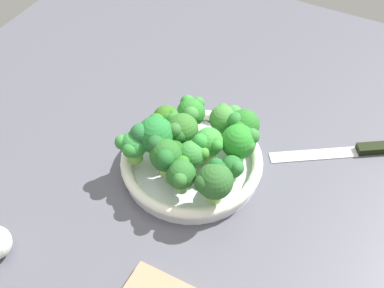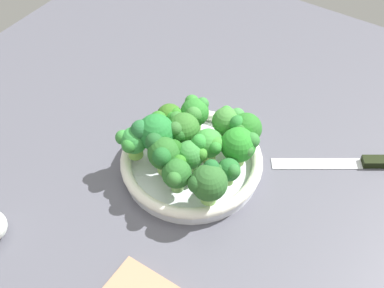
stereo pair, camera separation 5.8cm
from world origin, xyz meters
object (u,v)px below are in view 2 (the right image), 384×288
object	(u,v)px
broccoli_floret_8	(245,128)
broccoli_floret_12	(170,117)
broccoli_floret_3	(195,112)
broccoli_floret_4	(229,171)
bowl	(192,162)
broccoli_floret_6	(164,153)
broccoli_floret_11	(209,144)
broccoli_floret_1	(193,155)
knife	(362,162)
broccoli_floret_7	(134,141)
broccoli_floret_10	(177,173)
broccoli_floret_2	(227,121)
broccoli_floret_9	(240,146)
broccoli_floret_13	(154,132)
broccoli_floret_0	(208,183)
broccoli_floret_5	(182,129)

from	to	relation	value
broccoli_floret_8	broccoli_floret_12	xyz separation A→B (cm)	(4.34, -13.34, -0.81)
broccoli_floret_3	broccoli_floret_4	bearing A→B (deg)	56.59
bowl	broccoli_floret_3	size ratio (longest dim) A/B	3.78
broccoli_floret_4	broccoli_floret_6	distance (cm)	11.53
broccoli_floret_8	broccoli_floret_11	world-z (taller)	broccoli_floret_8
broccoli_floret_1	knife	world-z (taller)	broccoli_floret_1
broccoli_floret_7	broccoli_floret_10	xyz separation A→B (cm)	(1.93, 10.60, 0.18)
broccoli_floret_12	broccoli_floret_8	bearing A→B (deg)	108.03
broccoli_floret_2	broccoli_floret_6	distance (cm)	14.03
broccoli_floret_9	broccoli_floret_13	xyz separation A→B (cm)	(5.84, -14.04, 0.61)
broccoli_floret_7	broccoli_floret_10	world-z (taller)	broccoli_floret_10
broccoli_floret_1	broccoli_floret_6	size ratio (longest dim) A/B	0.80
broccoli_floret_4	broccoli_floret_12	size ratio (longest dim) A/B	0.92
broccoli_floret_0	broccoli_floret_10	xyz separation A→B (cm)	(0.73, -5.64, -0.51)
broccoli_floret_4	knife	xyz separation A→B (cm)	(-20.35, 17.57, -6.45)
broccoli_floret_5	broccoli_floret_10	xyz separation A→B (cm)	(8.79, 4.86, -0.25)
broccoli_floret_0	broccoli_floret_1	distance (cm)	7.48
broccoli_floret_4	broccoli_floret_10	xyz separation A→B (cm)	(5.70, -6.80, 0.68)
broccoli_floret_12	knife	world-z (taller)	broccoli_floret_12
broccoli_floret_5	broccoli_floret_13	distance (cm)	5.16
broccoli_floret_8	broccoli_floret_11	size ratio (longest dim) A/B	1.04
broccoli_floret_7	broccoli_floret_0	bearing A→B (deg)	85.78
broccoli_floret_3	bowl	bearing A→B (deg)	28.88
broccoli_floret_7	broccoli_floret_6	bearing A→B (deg)	90.54
broccoli_floret_11	broccoli_floret_10	bearing A→B (deg)	-7.25
broccoli_floret_0	broccoli_floret_11	xyz separation A→B (cm)	(-7.58, -4.59, -0.40)
broccoli_floret_3	broccoli_floret_9	xyz separation A→B (cm)	(2.95, 11.19, 0.11)
broccoli_floret_10	broccoli_floret_5	bearing A→B (deg)	-151.05
broccoli_floret_2	broccoli_floret_13	bearing A→B (deg)	-41.45
broccoli_floret_4	broccoli_floret_12	bearing A→B (deg)	-108.07
broccoli_floret_5	broccoli_floret_12	bearing A→B (deg)	-116.80
bowl	broccoli_floret_11	bearing A→B (deg)	102.35
broccoli_floret_6	broccoli_floret_9	distance (cm)	13.22
broccoli_floret_6	broccoli_floret_10	distance (cm)	4.55
broccoli_floret_0	broccoli_floret_13	xyz separation A→B (cm)	(-4.17, -13.81, 0.53)
broccoli_floret_2	broccoli_floret_1	bearing A→B (deg)	-6.25
bowl	broccoli_floret_12	size ratio (longest dim) A/B	4.51
broccoli_floret_1	knife	bearing A→B (deg)	130.21
bowl	broccoli_floret_6	xyz separation A→B (cm)	(5.65, -2.06, 6.48)
broccoli_floret_2	broccoli_floret_13	world-z (taller)	broccoli_floret_13
broccoli_floret_4	broccoli_floret_8	bearing A→B (deg)	-166.23
broccoli_floret_5	broccoli_floret_6	size ratio (longest dim) A/B	0.94
broccoli_floret_8	broccoli_floret_13	distance (cm)	16.30
broccoli_floret_11	broccoli_floret_12	distance (cm)	10.25
broccoli_floret_3	broccoli_floret_4	size ratio (longest dim) A/B	1.30
broccoli_floret_3	broccoli_floret_13	bearing A→B (deg)	-18.02
broccoli_floret_1	broccoli_floret_8	size ratio (longest dim) A/B	0.87
broccoli_floret_4	broccoli_floret_13	world-z (taller)	broccoli_floret_13
broccoli_floret_13	broccoli_floret_6	bearing A→B (deg)	54.86
bowl	broccoli_floret_7	xyz separation A→B (cm)	(5.71, -8.62, 5.62)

